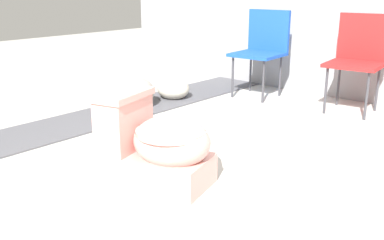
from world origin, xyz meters
name	(u,v)px	position (x,y,z in m)	size (l,w,h in m)	color
ground_plane	(173,183)	(0.00, 0.00, 0.00)	(14.00, 14.00, 0.00)	#A8A59E
gravel_strip	(98,117)	(-1.36, 0.50, 0.01)	(0.56, 8.00, 0.01)	#4C4C51
toilet	(157,146)	(-0.08, -0.05, 0.22)	(0.70, 0.52, 0.52)	#E09E93
folding_chair_left	(263,44)	(-0.80, 2.11, 0.51)	(0.47, 0.47, 0.83)	#1947B2
folding_chair_middle	(359,52)	(0.12, 2.18, 0.51)	(0.49, 0.49, 0.83)	red
boulder_near	(173,89)	(-1.34, 1.39, 0.10)	(0.32, 0.31, 0.20)	#ADA899
boulder_far	(132,93)	(-1.40, 0.92, 0.14)	(0.49, 0.38, 0.27)	gray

